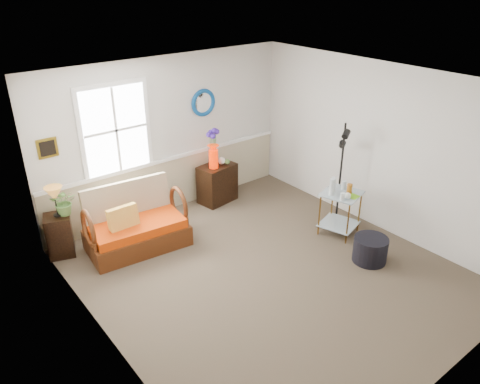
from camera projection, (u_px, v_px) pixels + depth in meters
floor at (267, 272)px, 6.48m from camera, size 4.50×5.00×0.01m
ceiling at (273, 85)px, 5.34m from camera, size 4.50×5.00×0.01m
walls at (270, 187)px, 5.91m from camera, size 4.51×5.01×2.60m
wainscot at (172, 184)px, 8.02m from camera, size 4.46×0.02×0.90m
chair_rail at (171, 158)px, 7.81m from camera, size 4.46×0.04×0.06m
window at (116, 130)px, 7.01m from camera, size 1.14×0.06×1.44m
picture at (47, 148)px, 6.47m from camera, size 0.28×0.03×0.28m
mirror at (203, 103)px, 7.85m from camera, size 0.47×0.07×0.47m
loveseat at (136, 219)px, 6.86m from camera, size 1.52×0.96×0.94m
throw_pillow at (124, 221)px, 6.69m from camera, size 0.44×0.12×0.44m
lamp_stand at (60, 235)px, 6.75m from camera, size 0.45×0.45×0.63m
table_lamp at (56, 202)px, 6.51m from camera, size 0.35×0.35×0.46m
potted_plant at (65, 205)px, 6.60m from camera, size 0.48×0.50×0.30m
cabinet at (217, 183)px, 8.29m from camera, size 0.69×0.50×0.69m
flower_vase at (213, 149)px, 7.90m from camera, size 0.22×0.22×0.68m
side_table at (340, 213)px, 7.28m from camera, size 0.69×0.69×0.70m
tabletop_items at (343, 187)px, 7.03m from camera, size 0.49×0.49×0.26m
floor_lamp at (341, 173)px, 7.45m from camera, size 0.31×0.31×1.67m
ottoman at (370, 249)px, 6.65m from camera, size 0.51×0.51×0.37m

